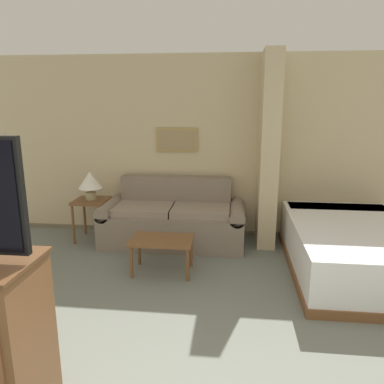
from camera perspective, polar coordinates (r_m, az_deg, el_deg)
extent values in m
cube|color=#CCB78E|center=(5.49, 2.83, 6.79)|extent=(6.39, 0.12, 2.60)
cube|color=#70644E|center=(5.71, 2.63, -6.05)|extent=(6.39, 0.02, 0.06)
cube|color=tan|center=(5.45, -2.33, 7.94)|extent=(0.61, 0.02, 0.34)
cube|color=#9E845B|center=(5.43, -2.35, 7.93)|extent=(0.54, 0.01, 0.27)
cube|color=#CCB78E|center=(5.15, 11.59, 6.07)|extent=(0.24, 0.58, 2.60)
cube|color=gray|center=(5.28, -2.92, -5.47)|extent=(1.59, 0.84, 0.46)
cube|color=gray|center=(5.45, -2.44, 0.09)|extent=(1.59, 0.20, 0.44)
cube|color=gray|center=(5.48, -12.15, -5.02)|extent=(0.18, 0.84, 0.46)
cylinder|color=gray|center=(5.41, -12.30, -2.32)|extent=(0.20, 0.84, 0.20)
cube|color=gray|center=(5.22, 6.81, -5.79)|extent=(0.18, 0.84, 0.46)
cylinder|color=gray|center=(5.13, 6.89, -2.96)|extent=(0.20, 0.84, 0.20)
cube|color=gray|center=(5.22, -7.37, -2.57)|extent=(0.78, 0.60, 0.10)
cube|color=gray|center=(5.10, 1.38, -2.87)|extent=(0.78, 0.60, 0.10)
cube|color=brown|center=(4.36, -4.61, -7.31)|extent=(0.72, 0.44, 0.04)
cylinder|color=brown|center=(4.35, -9.23, -10.49)|extent=(0.04, 0.04, 0.38)
cylinder|color=brown|center=(4.23, -0.67, -11.02)|extent=(0.04, 0.04, 0.38)
cylinder|color=brown|center=(4.67, -8.05, -8.71)|extent=(0.04, 0.04, 0.38)
cylinder|color=brown|center=(4.56, -0.12, -9.14)|extent=(0.04, 0.04, 0.38)
cube|color=brown|center=(5.50, -15.09, -1.29)|extent=(0.46, 0.46, 0.04)
cylinder|color=brown|center=(5.48, -17.63, -4.79)|extent=(0.04, 0.04, 0.56)
cylinder|color=brown|center=(5.33, -13.64, -5.04)|extent=(0.04, 0.04, 0.56)
cylinder|color=brown|center=(5.83, -16.05, -3.56)|extent=(0.04, 0.04, 0.56)
cylinder|color=brown|center=(5.69, -12.27, -3.75)|extent=(0.04, 0.04, 0.56)
cylinder|color=tan|center=(5.48, -15.14, -0.56)|extent=(0.14, 0.14, 0.11)
cylinder|color=tan|center=(5.46, -15.19, 0.28)|extent=(0.02, 0.02, 0.06)
cone|color=white|center=(5.43, -15.29, 1.80)|extent=(0.33, 0.33, 0.24)
cube|color=brown|center=(4.87, 23.22, -10.58)|extent=(1.45, 2.15, 0.10)
cube|color=white|center=(4.76, 23.55, -7.48)|extent=(1.41, 2.11, 0.46)
cube|color=white|center=(5.47, 21.23, -2.57)|extent=(1.29, 0.36, 0.10)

